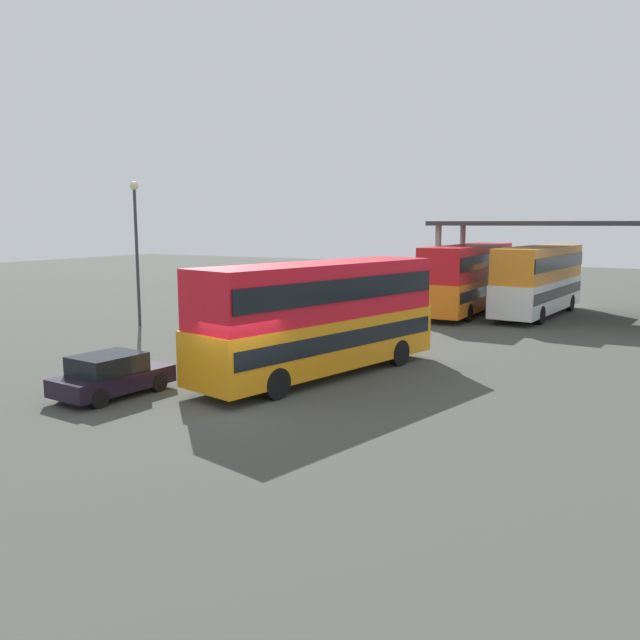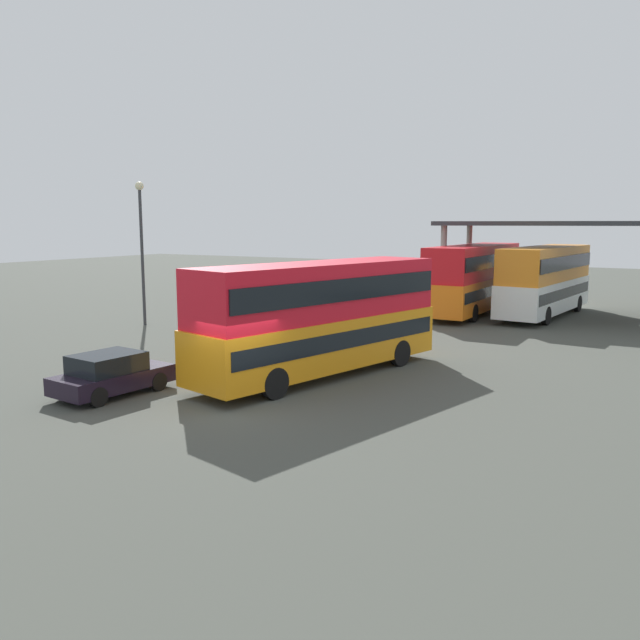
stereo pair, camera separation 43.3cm
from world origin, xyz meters
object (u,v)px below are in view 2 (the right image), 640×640
(double_decker_mid_row, at_px, (545,278))
(parked_hatchback, at_px, (111,374))
(lamppost_tall, at_px, (141,235))
(double_decker_main, at_px, (320,314))
(double_decker_near_canopy, at_px, (474,276))

(double_decker_mid_row, bearing_deg, parked_hatchback, 167.13)
(parked_hatchback, distance_m, lamppost_tall, 14.93)
(double_decker_mid_row, distance_m, lamppost_tall, 22.77)
(double_decker_main, height_order, parked_hatchback, double_decker_main)
(parked_hatchback, relative_size, double_decker_mid_row, 0.36)
(double_decker_main, height_order, lamppost_tall, lamppost_tall)
(double_decker_main, distance_m, lamppost_tall, 15.01)
(parked_hatchback, distance_m, double_decker_near_canopy, 24.53)
(double_decker_main, bearing_deg, double_decker_mid_row, 2.12)
(double_decker_near_canopy, relative_size, lamppost_tall, 1.54)
(lamppost_tall, bearing_deg, double_decker_main, -20.90)
(lamppost_tall, bearing_deg, double_decker_mid_row, 38.06)
(parked_hatchback, xyz_separation_m, double_decker_near_canopy, (4.44, 24.07, 1.57))
(double_decker_main, xyz_separation_m, double_decker_mid_row, (4.00, 19.23, 0.01))
(double_decker_main, relative_size, double_decker_mid_row, 1.00)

